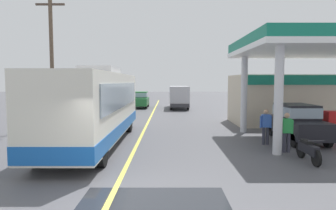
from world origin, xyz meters
TOP-DOWN VIEW (x-y plane):
  - ground at (0.00, 20.00)m, footprint 120.00×120.00m
  - lane_divider_stripe at (0.00, 15.00)m, footprint 0.16×50.00m
  - coach_bus_main at (-1.95, 6.87)m, footprint 2.60×11.04m
  - gas_station_roadside at (9.58, 11.63)m, footprint 9.10×11.95m
  - car_at_pump at (7.88, 7.61)m, footprint 1.70×4.20m
  - minibus_opposing_lane at (2.65, 25.72)m, footprint 2.04×6.13m
  - motorcycle_parked_forecourt at (6.60, 3.61)m, footprint 0.55×1.80m
  - pedestrian_near_pump at (6.39, 5.11)m, footprint 0.55×0.22m
  - pedestrian_by_shop at (6.02, 6.65)m, footprint 0.55×0.22m
  - car_trailing_behind_bus at (-1.65, 26.42)m, footprint 1.70×4.20m
  - utility_pole_roadside at (-5.89, 11.80)m, footprint 1.80×0.24m

SIDE VIEW (x-z plane):
  - ground at x=0.00m, z-range 0.00..0.00m
  - lane_divider_stripe at x=0.00m, z-range 0.00..0.01m
  - motorcycle_parked_forecourt at x=6.60m, z-range -0.02..0.90m
  - pedestrian_near_pump at x=6.39m, z-range 0.10..1.76m
  - pedestrian_by_shop at x=6.02m, z-range 0.10..1.76m
  - car_at_pump at x=7.88m, z-range 0.10..1.92m
  - car_trailing_behind_bus at x=-1.65m, z-range 0.10..1.92m
  - minibus_opposing_lane at x=2.65m, z-range 0.25..2.69m
  - coach_bus_main at x=-1.95m, z-range -0.12..3.56m
  - gas_station_roadside at x=9.58m, z-range 0.08..5.18m
  - utility_pole_roadside at x=-5.89m, z-range 0.18..8.53m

